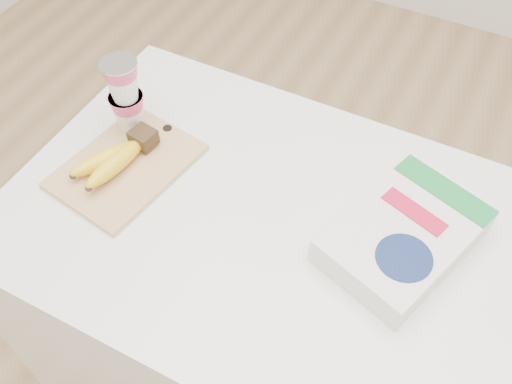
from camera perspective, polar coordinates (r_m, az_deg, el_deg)
table at (r=1.41m, az=1.45°, el=-12.29°), size 1.03×0.69×0.77m
cutting_board at (r=1.18m, az=-12.82°, el=2.55°), size 0.24×0.31×0.01m
bananas at (r=1.17m, az=-13.80°, el=3.40°), size 0.11×0.19×0.05m
yogurt_stack at (r=1.19m, az=-12.97°, el=9.51°), size 0.08×0.08×0.17m
cereal_box at (r=1.05m, az=14.52°, el=-4.29°), size 0.27×0.33×0.06m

